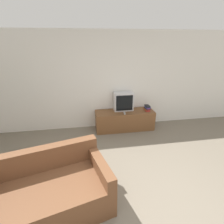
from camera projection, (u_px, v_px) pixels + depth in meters
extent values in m
plane|color=#756B5B|center=(140.00, 219.00, 2.46)|extent=(14.00, 14.00, 0.00)
cube|color=white|center=(108.00, 82.00, 4.73)|extent=(9.00, 0.06, 2.60)
cube|color=brown|center=(124.00, 120.00, 4.90)|extent=(1.61, 0.53, 0.53)
cube|color=silver|center=(123.00, 101.00, 4.81)|extent=(0.53, 0.29, 0.50)
cube|color=black|center=(124.00, 103.00, 4.67)|extent=(0.45, 0.01, 0.42)
cube|color=brown|center=(50.00, 199.00, 2.49)|extent=(1.88, 1.35, 0.47)
cube|color=brown|center=(43.00, 158.00, 2.67)|extent=(1.68, 0.58, 0.38)
cube|color=brown|center=(100.00, 177.00, 2.74)|extent=(0.38, 0.96, 0.68)
cube|color=#B72D28|center=(147.00, 110.00, 4.85)|extent=(0.12, 0.20, 0.03)
cube|color=#995623|center=(147.00, 109.00, 4.84)|extent=(0.15, 0.16, 0.02)
cube|color=black|center=(147.00, 108.00, 4.83)|extent=(0.15, 0.19, 0.02)
cube|color=#7A3884|center=(147.00, 108.00, 4.82)|extent=(0.11, 0.21, 0.02)
cube|color=#23478E|center=(148.00, 107.00, 4.82)|extent=(0.14, 0.19, 0.02)
cube|color=black|center=(147.00, 106.00, 4.80)|extent=(0.11, 0.19, 0.03)
cube|color=#B7B7B7|center=(125.00, 113.00, 4.65)|extent=(0.06, 0.17, 0.02)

